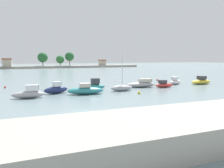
% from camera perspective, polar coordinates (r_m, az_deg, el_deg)
% --- Properties ---
extents(ground_plane, '(400.00, 400.00, 0.00)m').
position_cam_1_polar(ground_plane, '(21.01, -6.71, -7.82)').
color(ground_plane, slate).
extents(seawall_embankment, '(93.81, 6.09, 1.68)m').
position_cam_1_polar(seawall_embankment, '(12.96, 3.35, -13.26)').
color(seawall_embankment, '#9E998C').
rests_on(seawall_embankment, ground).
extents(moored_boat_1, '(4.19, 1.46, 1.74)m').
position_cam_1_polar(moored_boat_1, '(31.05, -20.79, -2.31)').
color(moored_boat_1, '#9E9EA3').
rests_on(moored_boat_1, ground).
extents(moored_boat_2, '(3.91, 2.26, 1.76)m').
position_cam_1_polar(moored_boat_2, '(33.90, -14.32, -1.32)').
color(moored_boat_2, navy).
rests_on(moored_boat_2, ground).
extents(moored_boat_3, '(5.49, 2.61, 1.62)m').
position_cam_1_polar(moored_boat_3, '(32.39, -6.91, -1.57)').
color(moored_boat_3, teal).
rests_on(moored_boat_3, ground).
extents(moored_boat_4, '(4.12, 1.80, 1.92)m').
position_cam_1_polar(moored_boat_4, '(36.65, -4.84, -0.50)').
color(moored_boat_4, teal).
rests_on(moored_boat_4, ground).
extents(moored_boat_5, '(3.79, 1.47, 5.98)m').
position_cam_1_polar(moored_boat_5, '(35.44, 2.54, -0.98)').
color(moored_boat_5, '#9E9EA3').
rests_on(moored_boat_5, ground).
extents(moored_boat_6, '(5.71, 2.69, 1.53)m').
position_cam_1_polar(moored_boat_6, '(40.13, 7.56, -0.03)').
color(moored_boat_6, '#9E9EA3').
rests_on(moored_boat_6, ground).
extents(moored_boat_7, '(3.60, 1.46, 1.34)m').
position_cam_1_polar(moored_boat_7, '(40.74, 13.32, -0.14)').
color(moored_boat_7, '#C63833').
rests_on(moored_boat_7, ground).
extents(moored_boat_8, '(3.81, 2.67, 1.53)m').
position_cam_1_polar(moored_boat_8, '(46.16, 16.08, 0.65)').
color(moored_boat_8, white).
rests_on(moored_boat_8, ground).
extents(moored_boat_9, '(5.21, 2.04, 1.65)m').
position_cam_1_polar(moored_boat_9, '(48.21, 22.13, 0.70)').
color(moored_boat_9, yellow).
rests_on(moored_boat_9, ground).
extents(mooring_buoy_1, '(0.42, 0.42, 0.42)m').
position_cam_1_polar(mooring_buoy_1, '(32.65, 7.02, -2.20)').
color(mooring_buoy_1, yellow).
rests_on(mooring_buoy_1, ground).
extents(mooring_buoy_2, '(0.35, 0.35, 0.35)m').
position_cam_1_polar(mooring_buoy_2, '(48.87, 13.78, 0.59)').
color(mooring_buoy_2, yellow).
rests_on(mooring_buoy_2, ground).
extents(mooring_buoy_3, '(0.36, 0.36, 0.36)m').
position_cam_1_polar(mooring_buoy_3, '(42.87, -26.03, -0.74)').
color(mooring_buoy_3, red).
rests_on(mooring_buoy_3, ground).
extents(mooring_buoy_4, '(0.40, 0.40, 0.40)m').
position_cam_1_polar(mooring_buoy_4, '(52.16, 11.64, 1.04)').
color(mooring_buoy_4, red).
rests_on(mooring_buoy_4, ground).
extents(distant_shoreline, '(114.28, 8.16, 8.51)m').
position_cam_1_polar(distant_shoreline, '(121.26, -19.61, 4.93)').
color(distant_shoreline, '#9E998C').
rests_on(distant_shoreline, ground).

